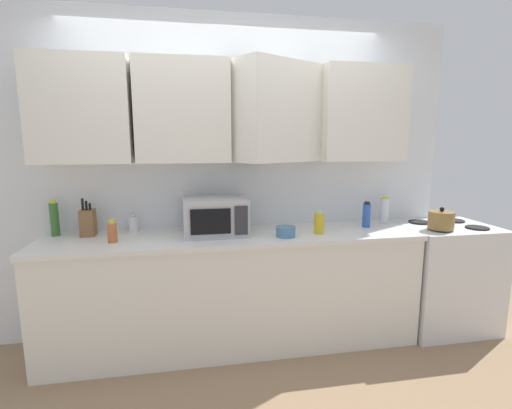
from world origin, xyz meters
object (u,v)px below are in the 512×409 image
Objects in this scene: stove_range at (443,276)px; kettle at (441,220)px; bottle_spice_jar at (112,232)px; bottle_yellow_mustard at (319,223)px; bowl_ceramic_small at (286,232)px; knife_block at (88,222)px; microwave at (216,216)px; bottle_green_oil at (54,219)px; bottle_blue_cleaner at (366,215)px; bottle_white_jar at (134,224)px; bottle_clear_tall at (384,210)px.

stove_range is 4.61× the size of kettle.
bottle_yellow_mustard reaches higher than bottle_spice_jar.
kettle is 1.28m from bowl_ceramic_small.
stove_range is at bearing -3.59° from knife_block.
stove_range is at bearing 1.02° from bottle_spice_jar.
bottle_green_oil is at bearing 171.83° from microwave.
bowl_ceramic_small is at bearing -11.32° from bottle_green_oil.
bottle_green_oil reaches higher than bottle_yellow_mustard.
kettle is 0.93× the size of bottle_blue_cleaner.
bottle_green_oil is (-2.46, 0.15, 0.03)m from bottle_blue_cleaner.
stove_range is 1.90× the size of microwave.
bowl_ceramic_small is (-1.28, 0.02, -0.04)m from kettle.
bowl_ceramic_small is at bearing -165.50° from bottle_blue_cleaner.
bottle_green_oil reaches higher than stove_range.
knife_block is at bearing 176.41° from stove_range.
bottle_yellow_mustard is at bearing -12.05° from bottle_white_jar.
bottle_white_jar is (-2.59, 0.24, 0.51)m from stove_range.
bottle_yellow_mustard is at bearing 10.65° from bowl_ceramic_small.
kettle is 1.35× the size of bowl_ceramic_small.
bottle_spice_jar is at bearing -109.93° from bottle_white_jar.
knife_block is at bearing 171.98° from bottle_yellow_mustard.
kettle is at bearing -6.99° from bottle_green_oil.
kettle is 2.45m from bottle_white_jar.
knife_block is 1.50m from bowl_ceramic_small.
bowl_ceramic_small is at bearing -175.44° from stove_range.
bottle_green_oil reaches higher than bottle_blue_cleaner.
bottle_blue_cleaner is (1.26, 0.02, -0.04)m from microwave.
knife_block is 0.33m from bottle_white_jar.
knife_block reaches higher than bottle_clear_tall.
microwave is 1.66× the size of knife_block.
bottle_green_oil is (-2.68, 0.04, 0.02)m from bottle_clear_tall.
bottle_spice_jar is at bearing -46.80° from knife_block.
microwave is 2.70× the size of bottle_yellow_mustard.
bottle_blue_cleaner is at bearing -4.96° from bottle_white_jar.
stove_range is 4.29× the size of bottle_blue_cleaner.
bottle_yellow_mustard is 0.65× the size of bottle_green_oil.
bottle_yellow_mustard is 0.29m from bowl_ceramic_small.
bottle_clear_tall is at bearing -1.40° from bottle_white_jar.
knife_block is 0.32m from bottle_spice_jar.
bottle_spice_jar is at bearing -172.10° from microwave.
bottle_yellow_mustard is at bearing -176.92° from stove_range.
bottle_yellow_mustard is (-1.17, -0.06, 0.53)m from stove_range.
kettle is at bearing -8.93° from bottle_white_jar.
knife_block is at bearing 168.48° from bowl_ceramic_small.
bottle_clear_tall is (0.22, 0.11, 0.01)m from bottle_blue_cleaner.
microwave is at bearing -16.42° from bottle_white_jar.
bottle_clear_tall is at bearing 5.21° from microwave.
bottle_yellow_mustard is at bearing -0.57° from bottle_spice_jar.
stove_range is 2.97m from knife_block.
knife_block reaches higher than bottle_yellow_mustard.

